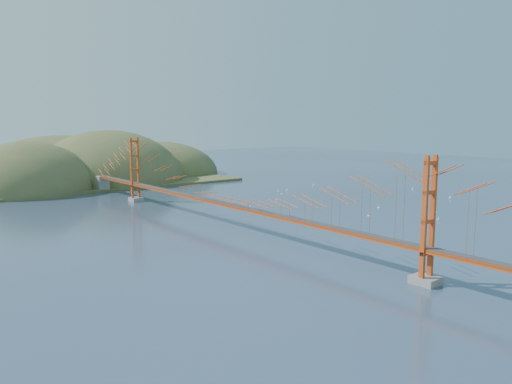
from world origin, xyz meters
TOP-DOWN VIEW (x-y plane):
  - ground at (0.00, 0.00)m, footprint 320.00×320.00m
  - bridge at (0.00, 0.18)m, footprint 2.20×94.40m
  - far_headlands at (2.21, 68.52)m, footprint 84.00×58.00m
  - sailboat_1 at (21.14, 15.01)m, footprint 0.55×0.55m
  - sailboat_12 at (11.72, 36.54)m, footprint 0.51×0.51m
  - sailboat_15 at (26.57, 19.68)m, footprint 0.67×0.67m
  - sailboat_17 at (40.74, 24.86)m, footprint 0.57×0.49m
  - sailboat_9 at (53.80, 7.72)m, footprint 0.59×0.59m
  - sailboat_8 at (28.31, 22.71)m, footprint 0.71×0.71m
  - sailboat_5 at (32.91, -10.54)m, footprint 0.61×0.64m
  - sailboat_3 at (11.91, 11.14)m, footprint 0.61×0.61m
  - sailboat_11 at (47.96, -4.40)m, footprint 0.59×0.59m
  - sailboat_7 at (30.53, 22.43)m, footprint 0.53×0.43m
  - sailboat_2 at (27.44, -14.51)m, footprint 0.54×0.54m
  - sailboat_14 at (29.06, -2.33)m, footprint 0.64×0.64m
  - sailboat_0 at (22.15, -5.78)m, footprint 0.42×0.52m

SIDE VIEW (x-z plane):
  - ground at x=0.00m, z-range 0.00..0.00m
  - far_headlands at x=2.21m, z-range -12.50..12.50m
  - sailboat_12 at x=11.72m, z-range -0.15..0.41m
  - sailboat_2 at x=27.44m, z-range -0.16..0.43m
  - sailboat_0 at x=22.15m, z-range -0.16..0.45m
  - sailboat_1 at x=21.14m, z-range -0.17..0.45m
  - sailboat_7 at x=30.53m, z-range -0.17..0.46m
  - sailboat_17 at x=40.74m, z-range -0.18..0.48m
  - sailboat_11 at x=47.96m, z-range -0.18..0.48m
  - sailboat_3 at x=11.91m, z-range -0.18..0.48m
  - sailboat_9 at x=53.80m, z-range -0.18..0.48m
  - sailboat_14 at x=29.06m, z-range -0.20..0.51m
  - sailboat_15 at x=26.57m, z-range -0.21..0.52m
  - sailboat_5 at x=32.91m, z-range -0.21..0.52m
  - sailboat_8 at x=28.31m, z-range -0.21..0.53m
  - bridge at x=0.00m, z-range 1.01..13.01m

